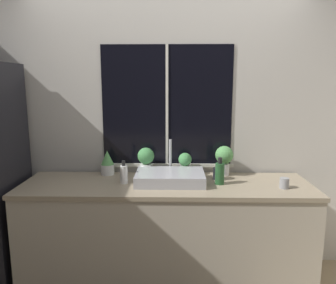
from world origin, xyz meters
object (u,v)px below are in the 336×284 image
object	(u,v)px
mug_grey	(284,183)
mug_black	(219,173)
potted_plant_far_left	(107,163)
soap_bottle	(124,174)
potted_plant_center_left	(146,160)
bottle_tall	(220,173)
sink	(170,177)
potted_plant_far_right	(224,157)
potted_plant_center_right	(185,163)

from	to	relation	value
mug_grey	mug_black	size ratio (longest dim) A/B	0.84
potted_plant_far_left	soap_bottle	bearing A→B (deg)	-54.23
potted_plant_center_left	mug_black	bearing A→B (deg)	-11.37
potted_plant_far_left	potted_plant_center_left	size ratio (longest dim) A/B	0.88
bottle_tall	sink	bearing A→B (deg)	174.94
potted_plant_far_right	mug_black	distance (m)	0.18
potted_plant_center_right	potted_plant_far_right	xyz separation A→B (m)	(0.35, 0.00, 0.05)
soap_bottle	mug_grey	xyz separation A→B (m)	(1.29, -0.10, -0.04)
sink	potted_plant_center_right	distance (m)	0.27
potted_plant_far_left	bottle_tall	bearing A→B (deg)	-15.23
sink	potted_plant_far_left	bearing A→B (deg)	158.01
bottle_tall	potted_plant_center_left	bearing A→B (deg)	157.03
bottle_tall	mug_grey	distance (m)	0.51
sink	potted_plant_center_right	size ratio (longest dim) A/B	2.80
potted_plant_far_left	potted_plant_center_left	xyz separation A→B (m)	(0.35, 0.00, 0.03)
potted_plant_far_left	bottle_tall	xyz separation A→B (m)	(0.98, -0.27, -0.02)
potted_plant_center_left	mug_grey	size ratio (longest dim) A/B	2.97
potted_plant_center_left	soap_bottle	world-z (taller)	potted_plant_center_left
sink	soap_bottle	distance (m)	0.39
potted_plant_far_left	potted_plant_center_right	bearing A→B (deg)	-0.00
sink	potted_plant_center_right	bearing A→B (deg)	60.16
potted_plant_far_right	mug_grey	bearing A→B (deg)	-40.84
potted_plant_center_left	potted_plant_far_right	distance (m)	0.71
potted_plant_center_left	mug_black	size ratio (longest dim) A/B	2.49
potted_plant_center_right	mug_black	bearing A→B (deg)	-24.16
soap_bottle	mug_grey	distance (m)	1.30
potted_plant_center_left	mug_grey	xyz separation A→B (m)	(1.13, -0.37, -0.10)
potted_plant_far_right	soap_bottle	xyz separation A→B (m)	(-0.87, -0.26, -0.08)
sink	mug_black	size ratio (longest dim) A/B	5.68
potted_plant_far_right	mug_black	size ratio (longest dim) A/B	2.67
sink	mug_black	xyz separation A→B (m)	(0.42, 0.10, 0.00)
bottle_tall	mug_black	xyz separation A→B (m)	(0.01, 0.14, -0.04)
potted_plant_far_left	mug_grey	distance (m)	1.53
potted_plant_center_right	soap_bottle	distance (m)	0.58
potted_plant_center_left	potted_plant_far_left	bearing A→B (deg)	180.00
potted_plant_center_left	mug_black	distance (m)	0.66
potted_plant_center_left	soap_bottle	bearing A→B (deg)	-121.74
sink	potted_plant_center_right	world-z (taller)	sink
potted_plant_center_right	mug_black	world-z (taller)	potted_plant_center_right
sink	mug_grey	bearing A→B (deg)	-8.49
potted_plant_center_left	potted_plant_far_right	xyz separation A→B (m)	(0.71, 0.00, 0.02)
potted_plant_center_right	mug_grey	size ratio (longest dim) A/B	2.42
sink	mug_grey	xyz separation A→B (m)	(0.91, -0.14, -0.00)
potted_plant_far_left	bottle_tall	distance (m)	1.02
potted_plant_far_left	soap_bottle	world-z (taller)	potted_plant_far_left
potted_plant_far_left	potted_plant_center_right	distance (m)	0.70
soap_bottle	mug_grey	bearing A→B (deg)	-4.62
potted_plant_center_right	potted_plant_far_right	size ratio (longest dim) A/B	0.76
potted_plant_far_right	bottle_tall	distance (m)	0.29
mug_grey	potted_plant_far_right	bearing A→B (deg)	139.16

